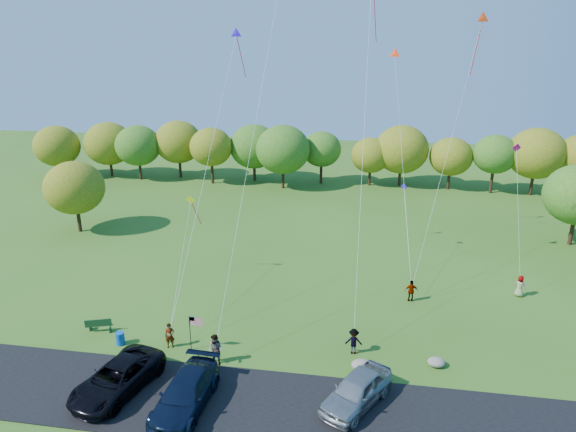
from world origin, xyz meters
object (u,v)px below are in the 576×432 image
minivan_silver (357,390)px  flyer_e (520,286)px  flyer_d (411,291)px  minivan_navy (185,394)px  park_bench (99,325)px  minivan_dark (117,378)px  flyer_a (170,336)px  trash_barrel (120,338)px  flyer_c (354,341)px  flyer_b (215,350)px

minivan_silver → flyer_e: minivan_silver is taller
flyer_d → flyer_e: bearing=-172.5°
minivan_navy → park_bench: (-7.99, 6.02, -0.38)m
minivan_dark → flyer_a: minivan_dark is taller
park_bench → trash_barrel: bearing=-48.3°
flyer_c → trash_barrel: flyer_c is taller
flyer_d → park_bench: 21.28m
flyer_a → flyer_c: 11.06m
flyer_a → flyer_c: bearing=-9.9°
flyer_e → park_bench: size_ratio=1.02×
trash_barrel → flyer_d: bearing=25.3°
minivan_silver → flyer_c: size_ratio=2.98×
minivan_dark → flyer_c: 13.39m
flyer_a → flyer_d: bearing=13.4°
flyer_d → park_bench: (-19.97, -7.35, -0.32)m
minivan_dark → park_bench: bearing=141.0°
flyer_b → flyer_d: (11.57, 9.52, -0.14)m
flyer_c → park_bench: bearing=-3.4°
flyer_d → trash_barrel: 19.88m
flyer_d → flyer_c: bearing=55.1°
minivan_silver → flyer_a: minivan_silver is taller
minivan_navy → flyer_b: (0.41, 3.86, 0.08)m
minivan_dark → flyer_d: size_ratio=3.51×
minivan_navy → trash_barrel: minivan_navy is taller
flyer_a → flyer_c: same height
minivan_silver → flyer_d: bearing=103.6°
flyer_b → flyer_d: bearing=60.7°
minivan_silver → flyer_e: 17.79m
flyer_c → flyer_d: flyer_c is taller
minivan_dark → flyer_c: bearing=38.9°
trash_barrel → minivan_silver: bearing=-12.6°
flyer_a → flyer_e: bearing=8.6°
flyer_d → minivan_navy: bearing=41.3°
minivan_navy → minivan_silver: size_ratio=1.15×
minivan_dark → flyer_e: minivan_dark is taller
flyer_e → flyer_a: bearing=50.6°
minivan_dark → flyer_b: size_ratio=2.98×
minivan_navy → flyer_e: 25.08m
minivan_dark → flyer_a: (1.18, 4.40, -0.04)m
minivan_dark → park_bench: 6.69m
park_bench → minivan_silver: bearing=-33.5°
flyer_e → flyer_d: bearing=40.5°
flyer_d → flyer_a: bearing=22.5°
flyer_d → flyer_e: 8.08m
minivan_silver → flyer_a: size_ratio=2.98×
trash_barrel → minivan_navy: bearing=-39.2°
minivan_navy → minivan_silver: minivan_silver is taller
minivan_silver → flyer_a: 11.85m
park_bench → flyer_e: bearing=-0.1°
flyer_b → flyer_e: bearing=52.0°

